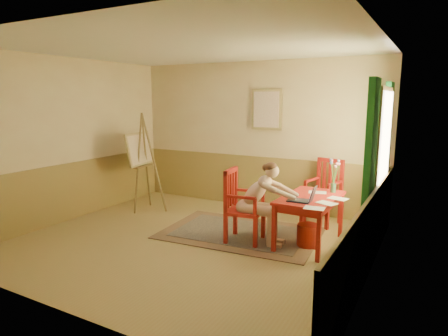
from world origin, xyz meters
The scene contains 14 objects.
room centered at (0.00, 0.00, 1.40)m, with size 5.04×4.54×2.84m.
wainscot centered at (0.00, 0.80, 0.50)m, with size 5.00×4.50×1.00m.
window centered at (2.42, 1.10, 1.35)m, with size 0.12×2.01×2.20m.
wall_portrait centered at (0.25, 2.20, 1.90)m, with size 0.60×0.05×0.76m.
rug centered at (0.48, 0.67, 0.01)m, with size 2.51×1.78×0.02m.
table centered at (1.57, 0.73, 0.63)m, with size 0.77×1.23×0.72m.
chair_left centered at (0.64, 0.37, 0.55)m, with size 0.56×0.55×1.09m.
chair_back centered at (1.49, 1.83, 0.55)m, with size 0.59×0.61×1.10m.
figure centered at (0.93, 0.40, 0.68)m, with size 0.93×0.45×1.22m.
laptop centered at (1.57, 0.40, 0.77)m, with size 0.38×0.24×0.23m.
papers centered at (1.80, 0.61, 0.72)m, with size 0.65×1.09×0.00m.
vase centered at (1.79, 1.15, 0.95)m, with size 0.18×0.26×0.51m.
wastebasket centered at (1.58, 0.64, 0.16)m, with size 0.31×0.31×0.33m, color red.
easel centered at (-1.77, 0.99, 1.10)m, with size 0.68×0.83×1.85m.
Camera 1 is at (3.10, -4.63, 2.11)m, focal length 31.31 mm.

